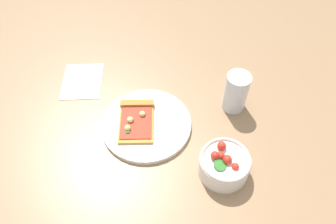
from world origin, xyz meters
TOP-DOWN VIEW (x-y plane):
  - ground_plane at (0.00, 0.00)m, footprint 2.40×2.40m
  - plate at (-0.01, 0.00)m, footprint 0.25×0.25m
  - pizza_slice_main at (-0.02, -0.03)m, footprint 0.16×0.12m
  - salad_bowl at (0.10, 0.22)m, footprint 0.13×0.13m
  - soda_glass at (-0.12, 0.24)m, footprint 0.07×0.07m
  - paper_napkin at (-0.16, -0.23)m, footprint 0.17×0.15m

SIDE VIEW (x-z plane):
  - ground_plane at x=0.00m, z-range 0.00..0.00m
  - paper_napkin at x=-0.16m, z-range 0.00..0.00m
  - plate at x=-0.01m, z-range 0.00..0.01m
  - pizza_slice_main at x=-0.02m, z-range 0.01..0.03m
  - salad_bowl at x=0.10m, z-range -0.01..0.07m
  - soda_glass at x=-0.12m, z-range 0.00..0.12m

